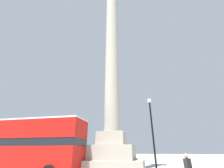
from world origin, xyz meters
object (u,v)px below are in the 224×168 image
(equestrian_statue, at_px, (25,153))
(street_lamp, at_px, (153,134))
(bus_a, at_px, (22,144))
(monument_column, at_px, (112,95))

(equestrian_statue, distance_m, street_lamp, 16.75)
(bus_a, bearing_deg, equestrian_statue, 127.78)
(monument_column, bearing_deg, street_lamp, -22.41)
(equestrian_statue, bearing_deg, street_lamp, 8.33)
(monument_column, relative_size, bus_a, 2.41)
(monument_column, height_order, street_lamp, monument_column)
(monument_column, relative_size, equestrian_statue, 4.45)
(street_lamp, bearing_deg, equestrian_statue, 162.31)
(equestrian_statue, relative_size, street_lamp, 0.93)
(equestrian_statue, height_order, street_lamp, street_lamp)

